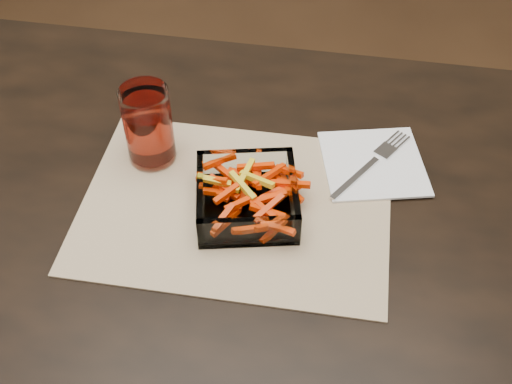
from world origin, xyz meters
TOP-DOWN VIEW (x-y plane):
  - dining_table at (0.00, 0.00)m, footprint 1.60×0.90m
  - placemat at (-0.01, 0.04)m, footprint 0.45×0.34m
  - glass_bowl at (0.01, 0.03)m, footprint 0.17×0.17m
  - tumbler at (-0.16, 0.12)m, footprint 0.07×0.07m
  - napkin at (0.19, 0.16)m, footprint 0.19×0.19m
  - fork at (0.18, 0.16)m, footprint 0.12×0.17m

SIDE VIEW (x-z plane):
  - dining_table at x=0.00m, z-range 0.29..1.04m
  - placemat at x=-0.01m, z-range 0.75..0.75m
  - napkin at x=0.19m, z-range 0.75..0.76m
  - fork at x=0.18m, z-range 0.76..0.76m
  - glass_bowl at x=0.01m, z-range 0.75..0.80m
  - tumbler at x=-0.16m, z-range 0.75..0.88m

